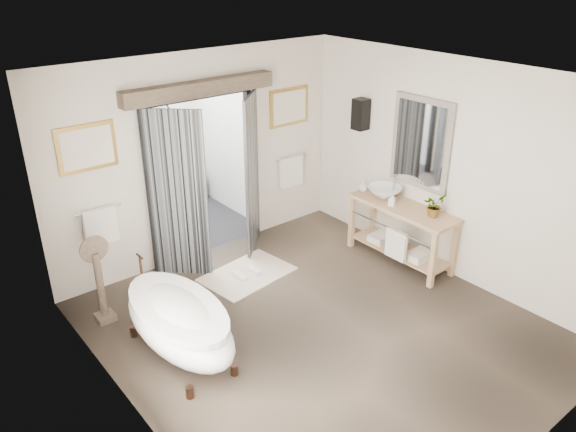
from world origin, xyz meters
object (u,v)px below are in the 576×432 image
at_px(clawfoot_tub, 179,322).
at_px(rug, 247,274).
at_px(vanity, 401,229).
at_px(basin, 385,192).

height_order(clawfoot_tub, rug, clawfoot_tub).
bearing_deg(vanity, clawfoot_tub, 177.84).
bearing_deg(clawfoot_tub, vanity, -2.16).
height_order(clawfoot_tub, vanity, clawfoot_tub).
xyz_separation_m(clawfoot_tub, basin, (3.49, 0.25, 0.50)).
distance_m(vanity, basin, 0.57).
bearing_deg(vanity, rug, 151.03).
relative_size(rug, basin, 2.45).
height_order(vanity, basin, basin).
relative_size(clawfoot_tub, vanity, 1.13).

